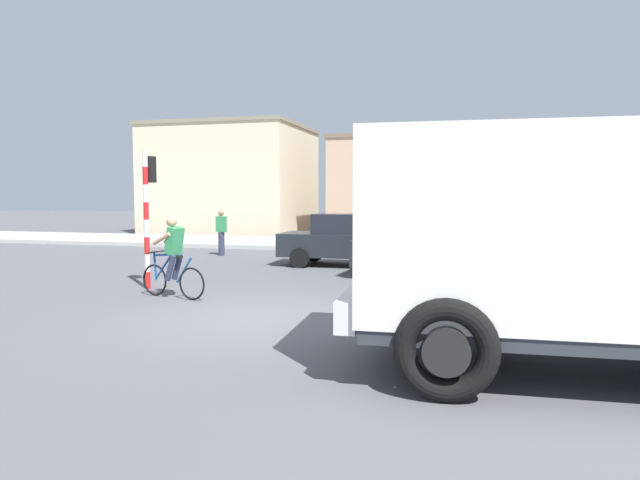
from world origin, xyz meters
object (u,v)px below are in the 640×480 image
at_px(pedestrian_near_kerb, 221,232).
at_px(cyclist, 173,257).
at_px(car_far_side, 571,248).
at_px(car_red_near, 434,247).
at_px(traffic_light_pole, 148,199).
at_px(truck_foreground, 583,236).
at_px(car_white_mid, 348,239).

bearing_deg(pedestrian_near_kerb, cyclist, -71.79).
height_order(cyclist, pedestrian_near_kerb, cyclist).
bearing_deg(car_far_side, pedestrian_near_kerb, 163.75).
bearing_deg(pedestrian_near_kerb, car_red_near, -26.13).
bearing_deg(traffic_light_pole, cyclist, -39.84).
height_order(car_far_side, pedestrian_near_kerb, pedestrian_near_kerb).
xyz_separation_m(car_red_near, pedestrian_near_kerb, (-7.77, 3.81, 0.03)).
distance_m(truck_foreground, pedestrian_near_kerb, 15.12).
distance_m(cyclist, car_far_side, 9.74).
relative_size(car_white_mid, car_far_side, 0.96).
xyz_separation_m(car_red_near, car_far_side, (3.35, 0.57, 0.00)).
bearing_deg(traffic_light_pole, truck_foreground, -26.68).
bearing_deg(truck_foreground, traffic_light_pole, 153.32).
distance_m(truck_foreground, cyclist, 8.05).
bearing_deg(car_white_mid, car_red_near, -37.07).
bearing_deg(car_red_near, truck_foreground, -73.77).
height_order(cyclist, traffic_light_pole, traffic_light_pole).
height_order(truck_foreground, car_white_mid, truck_foreground).
relative_size(truck_foreground, car_red_near, 1.34).
distance_m(cyclist, car_red_near, 6.65).
height_order(car_red_near, car_far_side, same).
height_order(truck_foreground, cyclist, truck_foreground).
bearing_deg(car_far_side, cyclist, -150.38).
bearing_deg(car_red_near, pedestrian_near_kerb, 153.87).
xyz_separation_m(traffic_light_pole, car_far_side, (9.64, 3.84, -1.25)).
bearing_deg(car_white_mid, truck_foreground, -62.79).
distance_m(car_white_mid, pedestrian_near_kerb, 5.31).
distance_m(traffic_light_pole, car_far_side, 10.45).
xyz_separation_m(car_red_near, car_white_mid, (-2.75, 2.08, 0.00)).
distance_m(truck_foreground, car_white_mid, 10.83).
distance_m(truck_foreground, car_far_side, 8.23).
bearing_deg(car_white_mid, cyclist, -110.56).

